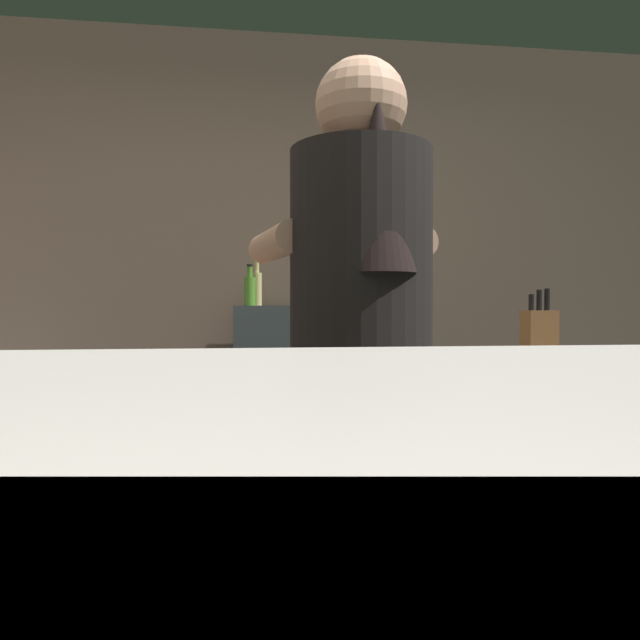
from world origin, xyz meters
The scene contains 11 objects.
wall_back centered at (0.00, 2.20, 1.35)m, with size 5.20×0.10×2.70m, color brown.
prep_counter centered at (0.35, 0.61, 0.46)m, with size 2.10×0.60×0.91m, color brown.
back_shelf centered at (0.12, 1.92, 0.57)m, with size 0.80×0.36×1.14m, color #333A3C.
bartender centered at (0.05, 0.16, 0.99)m, with size 0.47×0.54×1.71m.
knife_block centered at (0.76, 0.63, 1.02)m, with size 0.10×0.08×0.27m.
mixing_bowl centered at (-0.32, 0.65, 0.94)m, with size 0.21×0.21×0.06m, color #D44F2C.
chefs_knife centered at (0.33, 0.56, 0.92)m, with size 0.24×0.03×0.01m, color silver.
bottle_vinegar centered at (0.24, 1.94, 1.23)m, with size 0.06×0.06×0.24m.
bottle_hot_sauce centered at (0.06, 1.95, 1.22)m, with size 0.05×0.05×0.22m.
bottle_soy centered at (-0.16, 2.02, 1.24)m, with size 0.05×0.05×0.26m.
bottle_olive_oil centered at (-0.20, 1.93, 1.22)m, with size 0.06×0.06×0.22m.
Camera 1 is at (-0.22, -1.21, 1.12)m, focal length 32.73 mm.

